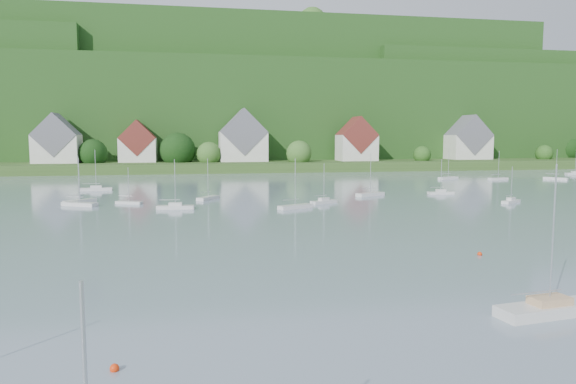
% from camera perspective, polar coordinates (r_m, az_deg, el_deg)
% --- Properties ---
extents(far_shore_strip, '(600.00, 60.00, 3.00)m').
position_cam_1_polar(far_shore_strip, '(196.69, -6.60, 2.99)').
color(far_shore_strip, '#31511E').
rests_on(far_shore_strip, ground).
extents(forested_ridge, '(620.00, 181.22, 69.89)m').
position_cam_1_polar(forested_ridge, '(265.15, -7.60, 8.35)').
color(forested_ridge, '#1D4415').
rests_on(forested_ridge, ground).
extents(village_building_0, '(14.00, 10.40, 16.00)m').
position_cam_1_polar(village_building_0, '(187.67, -23.40, 4.85)').
color(village_building_0, silver).
rests_on(village_building_0, far_shore_strip).
extents(village_building_1, '(12.00, 9.36, 14.00)m').
position_cam_1_polar(village_building_1, '(185.75, -15.69, 4.87)').
color(village_building_1, silver).
rests_on(village_building_1, far_shore_strip).
extents(village_building_2, '(16.00, 11.44, 18.00)m').
position_cam_1_polar(village_building_2, '(184.90, -4.82, 5.54)').
color(village_building_2, silver).
rests_on(village_building_2, far_shore_strip).
extents(village_building_3, '(13.00, 10.40, 15.50)m').
position_cam_1_polar(village_building_3, '(191.13, 7.31, 5.27)').
color(village_building_3, silver).
rests_on(village_building_3, far_shore_strip).
extents(village_building_4, '(15.00, 10.40, 16.50)m').
position_cam_1_polar(village_building_4, '(212.79, 18.64, 5.12)').
color(village_building_4, silver).
rests_on(village_building_4, far_shore_strip).
extents(near_sailboat_2, '(7.46, 2.99, 9.79)m').
position_cam_1_polar(near_sailboat_2, '(39.21, 26.06, -11.01)').
color(near_sailboat_2, silver).
rests_on(near_sailboat_2, ground).
extents(mooring_buoy_0, '(0.47, 0.47, 0.47)m').
position_cam_1_polar(mooring_buoy_0, '(29.11, -17.99, -17.67)').
color(mooring_buoy_0, red).
rests_on(mooring_buoy_0, ground).
extents(mooring_buoy_3, '(0.45, 0.45, 0.45)m').
position_cam_1_polar(mooring_buoy_3, '(55.61, 19.73, -6.36)').
color(mooring_buoy_3, red).
rests_on(mooring_buoy_3, ground).
extents(far_sailboat_cluster, '(202.25, 62.54, 8.71)m').
position_cam_1_polar(far_sailboat_cluster, '(112.72, 0.28, 0.27)').
color(far_sailboat_cluster, silver).
rests_on(far_sailboat_cluster, ground).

